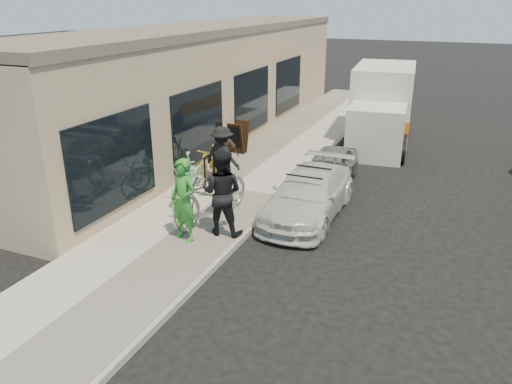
% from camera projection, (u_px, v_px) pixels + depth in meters
% --- Properties ---
extents(ground, '(120.00, 120.00, 0.00)m').
position_uv_depth(ground, '(253.00, 253.00, 10.77)').
color(ground, black).
rests_on(ground, ground).
extents(sidewalk, '(3.00, 34.00, 0.15)m').
position_uv_depth(sidewalk, '(230.00, 190.00, 14.04)').
color(sidewalk, '#B3ADA1').
rests_on(sidewalk, ground).
extents(curb, '(0.12, 34.00, 0.13)m').
position_uv_depth(curb, '(282.00, 199.00, 13.48)').
color(curb, '#9D9990').
rests_on(curb, ground).
extents(storefront, '(3.60, 20.00, 4.22)m').
position_uv_depth(storefront, '(209.00, 83.00, 18.75)').
color(storefront, tan).
rests_on(storefront, ground).
extents(bike_rack, '(0.07, 0.59, 0.83)m').
position_uv_depth(bike_rack, '(209.00, 166.00, 14.21)').
color(bike_rack, black).
rests_on(bike_rack, sidewalk).
extents(sandwich_board, '(0.70, 0.71, 1.06)m').
position_uv_depth(sandwich_board, '(237.00, 137.00, 17.02)').
color(sandwich_board, black).
rests_on(sandwich_board, sidewalk).
extents(sedan_white, '(1.65, 3.99, 1.20)m').
position_uv_depth(sedan_white, '(309.00, 194.00, 12.39)').
color(sedan_white, silver).
rests_on(sedan_white, ground).
extents(sedan_silver, '(1.26, 3.07, 1.04)m').
position_uv_depth(sedan_silver, '(330.00, 167.00, 14.59)').
color(sedan_silver, gray).
rests_on(sedan_silver, ground).
extents(moving_truck, '(2.66, 5.82, 2.77)m').
position_uv_depth(moving_truck, '(381.00, 109.00, 18.75)').
color(moving_truck, silver).
rests_on(moving_truck, ground).
extents(tandem_bike, '(1.46, 2.70, 1.34)m').
position_uv_depth(tandem_bike, '(211.00, 193.00, 11.80)').
color(tandem_bike, '#B9B9BB').
rests_on(tandem_bike, sidewalk).
extents(woman_rider, '(0.77, 0.61, 1.85)m').
position_uv_depth(woman_rider, '(184.00, 200.00, 10.71)').
color(woman_rider, '#31882D').
rests_on(woman_rider, sidewalk).
extents(man_standing, '(1.03, 0.84, 1.94)m').
position_uv_depth(man_standing, '(222.00, 193.00, 11.00)').
color(man_standing, black).
rests_on(man_standing, sidewalk).
extents(cruiser_bike_a, '(1.14, 1.78, 1.04)m').
position_uv_depth(cruiser_bike_a, '(188.00, 173.00, 13.58)').
color(cruiser_bike_a, '#88CCB8').
rests_on(cruiser_bike_a, sidewalk).
extents(cruiser_bike_b, '(0.82, 1.95, 1.00)m').
position_uv_depth(cruiser_bike_b, '(189.00, 179.00, 13.24)').
color(cruiser_bike_b, '#88CCB8').
rests_on(cruiser_bike_b, sidewalk).
extents(cruiser_bike_c, '(0.50, 1.66, 0.99)m').
position_uv_depth(cruiser_bike_c, '(211.00, 162.00, 14.56)').
color(cruiser_bike_c, yellow).
rests_on(cruiser_bike_c, sidewalk).
extents(bystander_a, '(1.21, 0.85, 1.71)m').
position_uv_depth(bystander_a, '(222.00, 156.00, 13.90)').
color(bystander_a, black).
rests_on(bystander_a, sidewalk).
extents(bystander_b, '(0.91, 0.40, 1.54)m').
position_uv_depth(bystander_b, '(224.00, 154.00, 14.44)').
color(bystander_b, '#4F4038').
rests_on(bystander_b, sidewalk).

